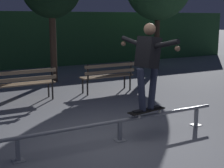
% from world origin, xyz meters
% --- Properties ---
extents(ground_plane, '(90.00, 90.00, 0.00)m').
position_xyz_m(ground_plane, '(0.00, 0.00, 0.00)').
color(ground_plane, slate).
extents(hedge_backdrop, '(24.00, 1.20, 2.41)m').
position_xyz_m(hedge_backdrop, '(0.00, 9.91, 1.20)').
color(hedge_backdrop, '#2D5B33').
rests_on(hedge_backdrop, ground).
extents(grind_rail, '(4.17, 0.18, 0.39)m').
position_xyz_m(grind_rail, '(-0.00, 0.10, 0.31)').
color(grind_rail, gray).
rests_on(grind_rail, ground).
extents(skateboard, '(0.80, 0.33, 0.09)m').
position_xyz_m(skateboard, '(0.56, 0.10, 0.47)').
color(skateboard, black).
rests_on(skateboard, grind_rail).
extents(skateboarder, '(0.63, 1.39, 1.56)m').
position_xyz_m(skateboarder, '(0.57, 0.10, 1.40)').
color(skateboarder, black).
rests_on(skateboarder, skateboard).
extents(park_bench_leftmost, '(1.61, 0.43, 0.88)m').
position_xyz_m(park_bench_leftmost, '(-0.77, 3.63, 0.54)').
color(park_bench_leftmost, '#282623').
rests_on(park_bench_leftmost, ground).
extents(park_bench_left_center, '(1.61, 0.43, 0.88)m').
position_xyz_m(park_bench_left_center, '(1.65, 3.63, 0.54)').
color(park_bench_left_center, '#282623').
rests_on(park_bench_left_center, ground).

